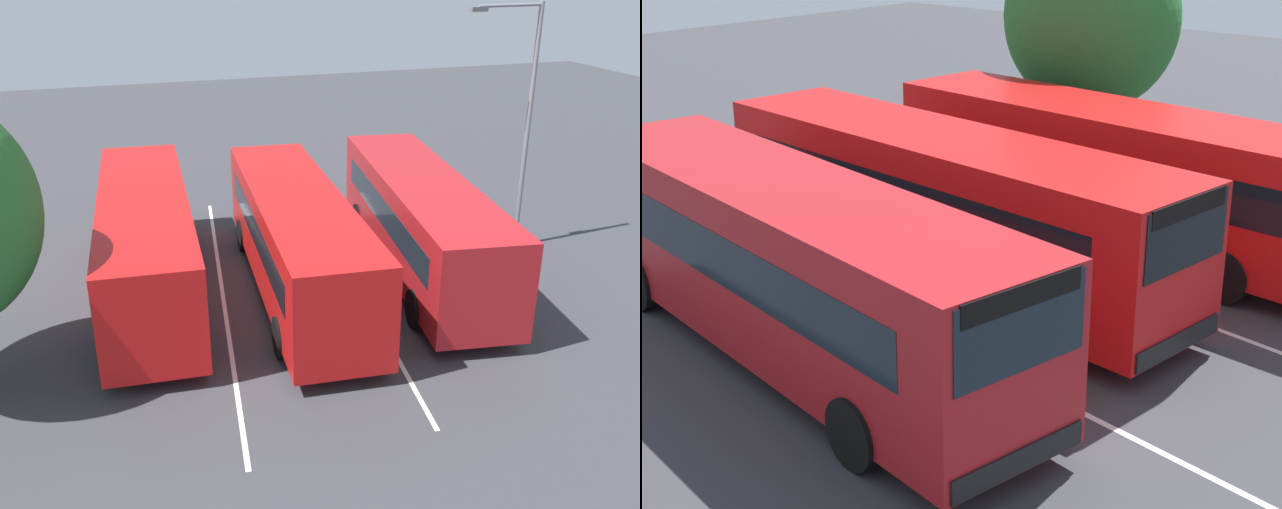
% 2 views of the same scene
% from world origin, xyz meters
% --- Properties ---
extents(ground_plane, '(76.33, 76.33, 0.00)m').
position_xyz_m(ground_plane, '(0.00, 0.00, 0.00)').
color(ground_plane, '#38383D').
extents(bus_far_left, '(11.57, 4.23, 3.12)m').
position_xyz_m(bus_far_left, '(-0.25, -4.30, 1.74)').
color(bus_far_left, '#AD191E').
rests_on(bus_far_left, ground).
extents(bus_center_left, '(11.50, 3.49, 3.12)m').
position_xyz_m(bus_center_left, '(-0.49, -0.14, 1.74)').
color(bus_center_left, red).
rests_on(bus_center_left, ground).
extents(bus_center_right, '(11.48, 3.35, 3.12)m').
position_xyz_m(bus_center_right, '(0.79, 4.13, 1.74)').
color(bus_center_right, red).
rests_on(bus_center_right, ground).
extents(depot_tree, '(4.97, 4.47, 6.99)m').
position_xyz_m(depot_tree, '(-3.10, 8.76, 4.37)').
color(depot_tree, '#4C3823').
rests_on(depot_tree, ground).
extents(lane_stripe_outer_left, '(16.23, 2.25, 0.01)m').
position_xyz_m(lane_stripe_outer_left, '(0.00, -2.10, 0.00)').
color(lane_stripe_outer_left, silver).
rests_on(lane_stripe_outer_left, ground).
extents(lane_stripe_inner_left, '(16.23, 2.25, 0.01)m').
position_xyz_m(lane_stripe_inner_left, '(0.00, 2.10, 0.00)').
color(lane_stripe_inner_left, silver).
rests_on(lane_stripe_inner_left, ground).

